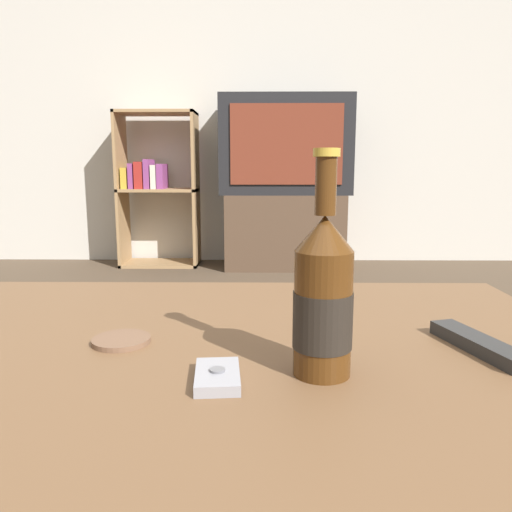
# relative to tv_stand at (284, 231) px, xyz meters

# --- Properties ---
(back_wall) EXTENTS (8.00, 0.05, 2.60)m
(back_wall) POSITION_rel_tv_stand_xyz_m (-0.24, 0.28, 1.05)
(back_wall) COLOR beige
(back_wall) RESTS_ON ground_plane
(coffee_table) EXTENTS (1.19, 0.84, 0.43)m
(coffee_table) POSITION_rel_tv_stand_xyz_m (-0.24, -2.74, 0.12)
(coffee_table) COLOR brown
(coffee_table) RESTS_ON ground_plane
(tv_stand) EXTENTS (0.81, 0.41, 0.51)m
(tv_stand) POSITION_rel_tv_stand_xyz_m (0.00, 0.00, 0.00)
(tv_stand) COLOR #4C3828
(tv_stand) RESTS_ON ground_plane
(television) EXTENTS (0.87, 0.41, 0.65)m
(television) POSITION_rel_tv_stand_xyz_m (-0.00, -0.00, 0.58)
(television) COLOR black
(television) RESTS_ON tv_stand
(bookshelf) EXTENTS (0.54, 0.30, 1.07)m
(bookshelf) POSITION_rel_tv_stand_xyz_m (-0.90, 0.07, 0.31)
(bookshelf) COLOR #99754C
(bookshelf) RESTS_ON ground_plane
(beer_bottle) EXTENTS (0.08, 0.08, 0.28)m
(beer_bottle) POSITION_rel_tv_stand_xyz_m (-0.08, -2.83, 0.27)
(beer_bottle) COLOR #47280F
(beer_bottle) RESTS_ON coffee_table
(cell_phone) EXTENTS (0.06, 0.10, 0.02)m
(cell_phone) POSITION_rel_tv_stand_xyz_m (-0.21, -2.86, 0.18)
(cell_phone) COLOR gray
(cell_phone) RESTS_ON coffee_table
(remote_control) EXTENTS (0.09, 0.18, 0.02)m
(remote_control) POSITION_rel_tv_stand_xyz_m (0.16, -2.75, 0.18)
(remote_control) COLOR #282828
(remote_control) RESTS_ON coffee_table
(coaster) EXTENTS (0.09, 0.09, 0.01)m
(coaster) POSITION_rel_tv_stand_xyz_m (-0.37, -2.73, 0.18)
(coaster) COLOR brown
(coaster) RESTS_ON coffee_table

